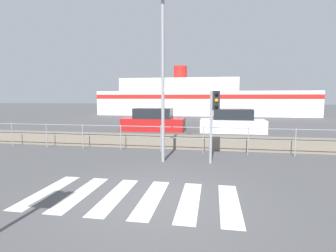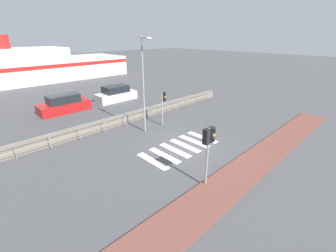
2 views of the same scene
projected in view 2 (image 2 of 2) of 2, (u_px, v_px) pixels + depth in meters
ground_plane at (186, 145)px, 14.33m from camera, size 160.00×160.00×0.00m
sidewalk_brick at (245, 170)px, 11.59m from camera, size 24.00×1.80×0.12m
crosswalk at (180, 148)px, 13.98m from camera, size 4.95×2.40×0.01m
seawall at (130, 117)px, 18.25m from camera, size 22.30×0.55×0.61m
harbor_fence at (136, 115)px, 17.50m from camera, size 20.11×0.04×1.15m
traffic_light_near at (208, 141)px, 9.61m from camera, size 0.58×0.41×2.91m
traffic_light_far at (163, 101)px, 16.82m from camera, size 0.34×0.32×2.60m
streetlamp at (144, 76)px, 14.73m from camera, size 0.32×0.97×6.53m
ferry_boat at (29, 67)px, 33.41m from camera, size 27.12×8.95×6.56m
parked_car_red at (64, 104)px, 20.31m from camera, size 4.36×1.82×1.58m
parked_car_white at (116, 94)px, 23.84m from camera, size 4.25×1.76×1.57m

